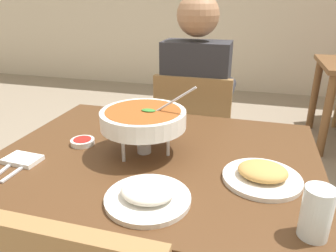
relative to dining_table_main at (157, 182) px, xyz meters
name	(u,v)px	position (x,y,z in m)	size (l,w,h in m)	color
dining_table_main	(157,182)	(0.00, 0.00, 0.00)	(1.13, 0.88, 0.76)	#51331C
chair_diner_main	(194,138)	(0.00, 0.72, -0.13)	(0.44, 0.44, 0.90)	olive
diner_main	(197,98)	(0.00, 0.76, 0.11)	(0.40, 0.45, 1.31)	#2D2D38
curry_bowl	(143,120)	(-0.05, 0.00, 0.25)	(0.33, 0.30, 0.26)	silver
rice_plate	(148,195)	(0.06, -0.28, 0.14)	(0.24, 0.24, 0.06)	white
appetizer_plate	(262,175)	(0.37, -0.08, 0.14)	(0.24, 0.24, 0.06)	white
sauce_dish	(82,142)	(-0.30, 0.00, 0.13)	(0.09, 0.09, 0.02)	white
napkin_folded	(23,160)	(-0.43, -0.18, 0.13)	(0.12, 0.08, 0.02)	white
fork_utensil	(7,167)	(-0.45, -0.23, 0.12)	(0.01, 0.17, 0.01)	silver
spoon_utensil	(20,169)	(-0.40, -0.23, 0.12)	(0.01, 0.17, 0.01)	silver
drink_glass	(316,215)	(0.48, -0.30, 0.18)	(0.07, 0.07, 0.13)	silver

